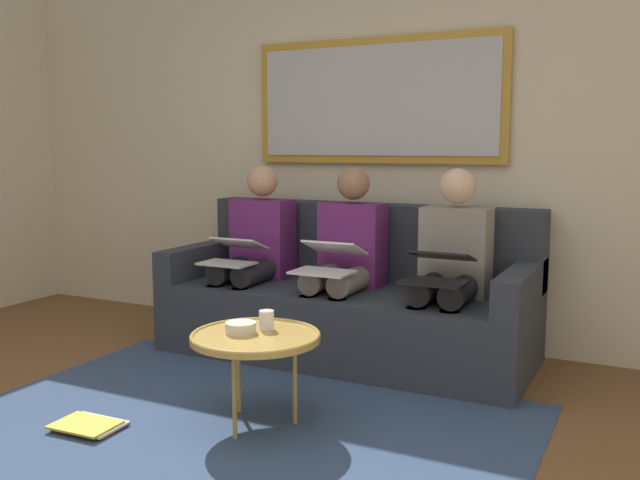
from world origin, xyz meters
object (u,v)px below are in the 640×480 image
at_px(laptop_white, 329,258).
at_px(couch, 350,303).
at_px(coffee_table, 255,338).
at_px(laptop_silver, 234,252).
at_px(magazine_stack, 89,425).
at_px(person_right, 255,249).
at_px(cup, 267,320).
at_px(framed_mirror, 376,101).
at_px(laptop_black, 438,267).
at_px(bowl, 241,328).
at_px(person_left, 451,264).
at_px(person_middle, 346,256).

bearing_deg(laptop_white, couch, -90.00).
height_order(coffee_table, laptop_silver, laptop_silver).
bearing_deg(couch, magazine_stack, 70.45).
bearing_deg(person_right, coffee_table, 121.92).
bearing_deg(cup, framed_mirror, -87.17).
xyz_separation_m(person_right, laptop_silver, (0.00, 0.24, 0.02)).
xyz_separation_m(laptop_black, person_right, (1.28, -0.24, -0.02)).
xyz_separation_m(bowl, person_right, (0.64, -1.15, 0.16)).
height_order(couch, laptop_black, couch).
distance_m(cup, person_left, 1.20).
bearing_deg(cup, bowl, 54.62).
height_order(laptop_white, laptop_silver, laptop_white).
relative_size(coffee_table, person_right, 0.52).
xyz_separation_m(bowl, person_middle, (0.00, -1.15, 0.16)).
distance_m(cup, laptop_silver, 1.09).
bearing_deg(person_middle, magazine_stack, 69.64).
relative_size(person_left, person_middle, 1.00).
relative_size(framed_mirror, person_left, 1.48).
distance_m(framed_mirror, laptop_black, 1.32).
bearing_deg(framed_mirror, laptop_white, 90.00).
bearing_deg(bowl, laptop_silver, -54.90).
distance_m(bowl, laptop_silver, 1.13).
bearing_deg(magazine_stack, framed_mirror, -105.96).
relative_size(coffee_table, cup, 6.53).
xyz_separation_m(couch, person_right, (0.64, 0.07, 0.30)).
xyz_separation_m(framed_mirror, person_right, (0.64, 0.46, -0.94)).
bearing_deg(person_left, magazine_stack, 51.74).
height_order(laptop_black, person_right, person_right).
bearing_deg(coffee_table, person_middle, -86.24).
bearing_deg(person_middle, person_right, 0.00).
height_order(laptop_white, magazine_stack, laptop_white).
bearing_deg(cup, laptop_black, -124.89).
height_order(bowl, magazine_stack, bowl).
relative_size(laptop_black, magazine_stack, 1.23).
bearing_deg(laptop_black, person_middle, -20.43).
bearing_deg(bowl, laptop_black, -124.94).
xyz_separation_m(cup, magazine_stack, (0.64, 0.48, -0.45)).
xyz_separation_m(framed_mirror, laptop_silver, (0.64, 0.70, -0.93)).
distance_m(person_left, laptop_white, 0.68).
xyz_separation_m(framed_mirror, magazine_stack, (0.57, 1.99, -1.53)).
bearing_deg(cup, couch, -86.19).
relative_size(cup, person_right, 0.08).
bearing_deg(laptop_silver, laptop_black, -179.92).
height_order(laptop_black, laptop_white, laptop_white).
bearing_deg(person_right, laptop_black, 169.45).
distance_m(framed_mirror, magazine_stack, 2.57).
xyz_separation_m(person_middle, laptop_silver, (0.64, 0.24, 0.02)).
distance_m(cup, person_right, 1.28).
bearing_deg(person_left, bowl, 61.01).
bearing_deg(cup, person_left, -118.32).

